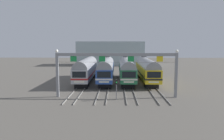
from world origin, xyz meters
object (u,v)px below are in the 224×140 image
commuter_train_stainless (86,69)px  yard_signal_mast (116,86)px  commuter_train_yellow (147,69)px  commuter_train_blue (106,69)px  catenary_gantry (116,62)px  commuter_train_green (126,69)px

commuter_train_stainless → yard_signal_mast: size_ratio=6.32×
commuter_train_stainless → commuter_train_yellow: 12.43m
commuter_train_blue → commuter_train_yellow: 8.29m
yard_signal_mast → commuter_train_blue: bearing=97.8°
commuter_train_stainless → yard_signal_mast: bearing=-67.7°
commuter_train_blue → catenary_gantry: size_ratio=1.02×
commuter_train_yellow → catenary_gantry: catenary_gantry is taller
commuter_train_blue → catenary_gantry: bearing=-81.3°
commuter_train_blue → yard_signal_mast: size_ratio=6.32×
commuter_train_stainless → commuter_train_blue: (4.14, 0.00, 0.00)m
catenary_gantry → commuter_train_yellow: bearing=65.3°
catenary_gantry → yard_signal_mast: size_ratio=6.18×
commuter_train_stainless → catenary_gantry: catenary_gantry is taller
commuter_train_blue → commuter_train_green: (4.14, 0.00, 0.00)m
commuter_train_stainless → commuter_train_green: bearing=0.0°
commuter_train_green → catenary_gantry: bearing=-98.7°
commuter_train_yellow → catenary_gantry: 15.06m
commuter_train_green → commuter_train_yellow: bearing=0.0°
commuter_train_blue → yard_signal_mast: (2.07, -15.14, -0.69)m
commuter_train_green → commuter_train_yellow: 4.14m
commuter_train_green → catenary_gantry: size_ratio=1.02×
commuter_train_green → commuter_train_yellow: same height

